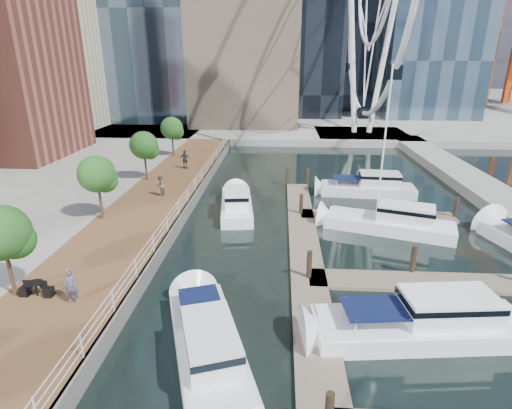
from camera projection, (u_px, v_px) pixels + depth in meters
The scene contains 14 objects.
ground at pixel (243, 385), 15.24m from camera, with size 520.00×520.00×0.00m, color black.
boardwalk at pixel (141, 220), 29.67m from camera, with size 6.00×60.00×1.00m, color brown.
seawall at pixel (181, 221), 29.50m from camera, with size 0.25×60.00×1.00m, color #595954.
land_far at pixel (277, 103), 110.81m from camera, with size 200.00×114.00×1.00m, color gray.
breakwater at pixel (508, 206), 32.69m from camera, with size 4.00×60.00×1.00m, color gray.
pier at pixel (361, 136), 63.07m from camera, with size 14.00×12.00×1.00m, color gray.
railing at pixel (178, 208), 29.16m from camera, with size 0.10×60.00×1.05m, color white, non-canonical shape.
floating_docks at pixel (390, 258), 23.98m from camera, with size 16.00×34.00×2.60m.
street_trees at pixel (97, 174), 27.58m from camera, with size 2.60×42.60×4.60m.
yacht_foreground at pixel (418, 336), 17.96m from camera, with size 2.78×10.39×2.15m, color white, non-canonical shape.
pedestrian_near at pixel (71, 286), 18.39m from camera, with size 0.65×0.43×1.78m, color #494A62.
pedestrian_mid at pixel (160, 186), 33.12m from camera, with size 0.89×0.69×1.82m, color #7C6E56.
pedestrian_far at pixel (185, 159), 41.60m from camera, with size 1.16×0.48×1.98m, color #363D44.
moored_yachts at pixel (387, 244), 27.00m from camera, with size 25.73×32.50×11.50m.
Camera 1 is at (1.25, -11.92, 11.70)m, focal length 28.00 mm.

